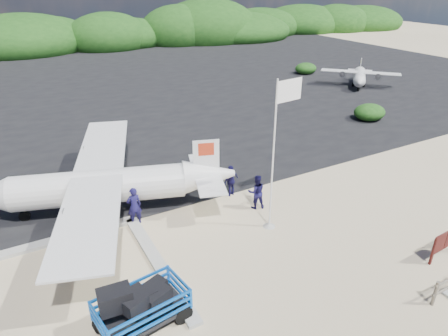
# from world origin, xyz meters

# --- Properties ---
(ground) EXTENTS (160.00, 160.00, 0.00)m
(ground) POSITION_xyz_m (0.00, 0.00, 0.00)
(ground) COLOR beige
(asphalt_apron) EXTENTS (90.00, 50.00, 0.04)m
(asphalt_apron) POSITION_xyz_m (0.00, 30.00, 0.00)
(asphalt_apron) COLOR #B2B2B2
(asphalt_apron) RESTS_ON ground
(lagoon) EXTENTS (9.00, 7.00, 0.40)m
(lagoon) POSITION_xyz_m (-9.00, 1.50, 0.00)
(lagoon) COLOR #B2B2B2
(lagoon) RESTS_ON ground
(vegetation_band) EXTENTS (124.00, 8.00, 4.40)m
(vegetation_band) POSITION_xyz_m (0.00, 55.00, 0.00)
(vegetation_band) COLOR #B2B2B2
(vegetation_band) RESTS_ON ground
(baggage_cart) EXTENTS (3.28, 2.18, 1.53)m
(baggage_cart) POSITION_xyz_m (-5.95, -1.11, 0.00)
(baggage_cart) COLOR blue
(baggage_cart) RESTS_ON ground
(flagpole) EXTENTS (1.39, 0.72, 6.67)m
(flagpole) POSITION_xyz_m (0.81, 1.61, 0.00)
(flagpole) COLOR white
(flagpole) RESTS_ON ground
(signboard) EXTENTS (1.60, 0.24, 1.32)m
(signboard) POSITION_xyz_m (5.52, -3.54, 0.00)
(signboard) COLOR #541C18
(signboard) RESTS_ON ground
(crew_a) EXTENTS (0.67, 0.44, 1.82)m
(crew_a) POSITION_xyz_m (-4.35, 4.75, 0.91)
(crew_a) COLOR #161246
(crew_a) RESTS_ON ground
(crew_b) EXTENTS (1.01, 0.89, 1.73)m
(crew_b) POSITION_xyz_m (1.17, 3.27, 0.87)
(crew_b) COLOR #161246
(crew_b) RESTS_ON ground
(crew_c) EXTENTS (1.05, 0.69, 1.66)m
(crew_c) POSITION_xyz_m (0.72, 4.91, 0.83)
(crew_c) COLOR #161246
(crew_c) RESTS_ON ground
(aircraft_large) EXTENTS (17.89, 17.89, 4.26)m
(aircraft_large) POSITION_xyz_m (17.19, 20.28, 0.00)
(aircraft_large) COLOR #B2B2B2
(aircraft_large) RESTS_ON ground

